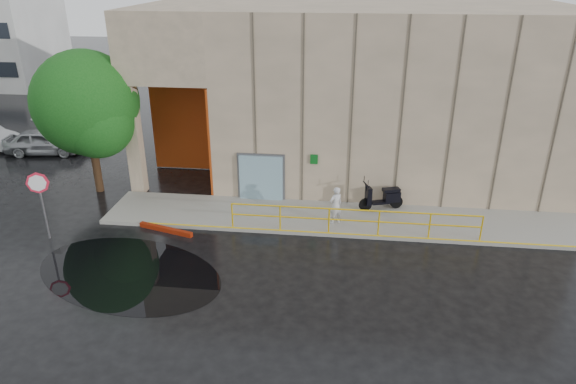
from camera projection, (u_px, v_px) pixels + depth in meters
The scene contains 12 objects.
ground at pixel (228, 274), 17.52m from camera, with size 120.00×120.00×0.00m, color black.
sidewalk at pixel (347, 219), 21.15m from camera, with size 20.00×3.00×0.15m, color gray.
building at pixel (375, 86), 25.24m from camera, with size 20.00×10.17×8.00m.
guardrail at pixel (354, 221), 19.65m from camera, with size 9.56×0.06×1.03m.
person at pixel (336, 205), 20.36m from camera, with size 0.57×0.37×1.55m, color silver.
scooter at pixel (382, 191), 21.47m from camera, with size 1.98×1.17×1.49m.
stop_sign at pixel (40, 191), 18.99m from camera, with size 0.79×0.30×2.74m.
red_curb at pixel (166, 229), 20.27m from camera, with size 2.40×0.18×0.18m, color maroon.
puddle at pixel (129, 273), 17.58m from camera, with size 6.98×4.29×0.01m, color black.
car_a at pixel (43, 142), 28.39m from camera, with size 1.65×4.10×1.40m, color #979B9E.
car_c at pixel (72, 130), 30.46m from camera, with size 1.92×4.73×1.37m, color #ACAEB3.
tree_near at pixel (89, 108), 22.24m from camera, with size 4.58×4.58×6.46m.
Camera 1 is at (3.78, -14.53, 9.66)m, focal length 32.00 mm.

